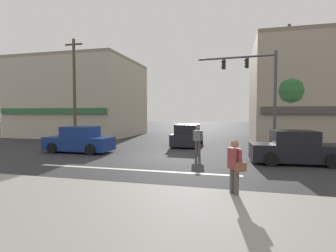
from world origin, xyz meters
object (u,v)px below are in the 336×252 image
Objects in this scene: pedestrian_foreground_with_bag at (235,166)px; traffic_light_mast at (258,85)px; sedan_crossing_center at (187,136)px; utility_pole_near_left at (74,90)px; utility_pole_far_right at (288,84)px; sedan_crossing_rightbound at (295,149)px; sedan_approaching_near at (79,141)px; street_tree at (286,93)px; pedestrian_mid_crossing at (198,139)px.

traffic_light_mast is at bearing 82.02° from pedestrian_foreground_with_bag.
utility_pole_near_left is at bearing -169.16° from sedan_crossing_center.
sedan_crossing_center is at bearing 10.84° from utility_pole_near_left.
sedan_crossing_rightbound is (-0.93, -7.30, -3.84)m from utility_pole_far_right.
sedan_crossing_center is (5.88, 4.79, 0.00)m from sedan_approaching_near.
street_tree is at bearing 57.96° from traffic_light_mast.
sedan_crossing_center is 12.04m from pedestrian_foreground_with_bag.
utility_pole_near_left is 1.92× the size of sedan_approaching_near.
sedan_crossing_center is (8.31, 1.59, -3.39)m from utility_pole_near_left.
pedestrian_mid_crossing reaches higher than sedan_crossing_center.
street_tree is 14.90m from sedan_approaching_near.
pedestrian_foreground_with_bag is (11.68, -9.96, -3.15)m from utility_pole_near_left.
utility_pole_far_right is 2.14× the size of sedan_approaching_near.
traffic_light_mast is 1.50× the size of sedan_crossing_center.
utility_pole_near_left is (-15.32, -3.57, 0.21)m from street_tree.
utility_pole_far_right is at bearing 12.35° from utility_pole_near_left.
sedan_crossing_rightbound is (14.46, -3.93, -3.39)m from utility_pole_near_left.
pedestrian_mid_crossing reaches higher than sedan_crossing_rightbound.
sedan_approaching_near is 2.46× the size of pedestrian_foreground_with_bag.
sedan_crossing_rightbound is at bearing -15.20° from utility_pole_near_left.
sedan_crossing_center is at bearing 107.08° from pedestrian_mid_crossing.
sedan_approaching_near is 0.99× the size of sedan_crossing_center.
street_tree reaches higher than sedan_approaching_near.
traffic_light_mast is 3.71× the size of pedestrian_mid_crossing.
sedan_approaching_near and sedan_crossing_center have the same top height.
traffic_light_mast reaches higher than pedestrian_mid_crossing.
utility_pole_near_left is 4.73× the size of pedestrian_foreground_with_bag.
pedestrian_foreground_with_bag is 1.00× the size of pedestrian_mid_crossing.
sedan_approaching_near is at bearing -177.58° from pedestrian_mid_crossing.
pedestrian_foreground_with_bag is 7.35m from pedestrian_mid_crossing.
sedan_approaching_near is at bearing 176.51° from sedan_crossing_rightbound.
street_tree is 9.06m from pedestrian_mid_crossing.
pedestrian_foreground_with_bag is at bearing -74.22° from pedestrian_mid_crossing.
utility_pole_near_left is 0.90× the size of utility_pole_far_right.
traffic_light_mast is 3.71× the size of pedestrian_foreground_with_bag.
sedan_crossing_rightbound is at bearing -96.53° from street_tree.
sedan_crossing_center is at bearing 138.10° from sedan_crossing_rightbound.
utility_pole_near_left is 13.08m from traffic_light_mast.
sedan_crossing_rightbound is 8.27m from sedan_crossing_center.
traffic_light_mast is 6.11m from sedan_crossing_center.
sedan_crossing_rightbound is (-0.86, -7.50, -3.18)m from street_tree.
pedestrian_foreground_with_bag is (-3.71, -13.33, -3.60)m from utility_pole_far_right.
utility_pole_near_left is 1.27× the size of traffic_light_mast.
traffic_light_mast is (-2.31, -3.39, -0.37)m from utility_pole_far_right.
sedan_approaching_near is at bearing -140.83° from sedan_crossing_center.
utility_pole_far_right reaches higher than pedestrian_foreground_with_bag.
traffic_light_mast reaches higher than sedan_approaching_near.
sedan_crossing_rightbound is (12.03, -0.73, 0.00)m from sedan_approaching_near.
street_tree is at bearing 83.47° from sedan_crossing_rightbound.
utility_pole_near_left is at bearing -166.90° from street_tree.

